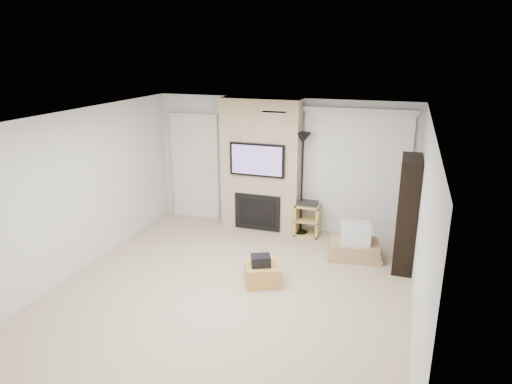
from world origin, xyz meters
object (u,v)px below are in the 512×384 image
(av_stand, at_px, (308,217))
(bookshelf, at_px, (407,213))
(ottoman, at_px, (262,273))
(floor_lamp, at_px, (303,155))
(box_stack, at_px, (354,244))

(av_stand, height_order, bookshelf, bookshelf)
(ottoman, xyz_separation_m, floor_lamp, (0.11, 2.04, 1.37))
(av_stand, xyz_separation_m, bookshelf, (1.73, -0.79, 0.55))
(bookshelf, bearing_deg, floor_lamp, 156.63)
(floor_lamp, height_order, av_stand, floor_lamp)
(floor_lamp, xyz_separation_m, box_stack, (1.09, -0.69, -1.30))
(ottoman, height_order, floor_lamp, floor_lamp)
(ottoman, distance_m, av_stand, 2.05)
(av_stand, height_order, box_stack, av_stand)
(bookshelf, bearing_deg, box_stack, 171.87)
(box_stack, bearing_deg, av_stand, 144.59)
(floor_lamp, bearing_deg, bookshelf, -23.37)
(floor_lamp, relative_size, bookshelf, 1.07)
(floor_lamp, height_order, bookshelf, floor_lamp)
(av_stand, bearing_deg, bookshelf, -24.47)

